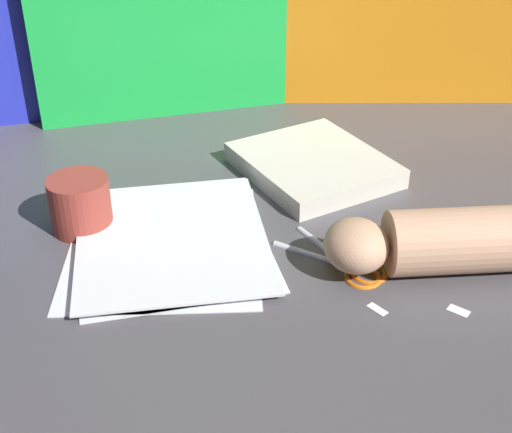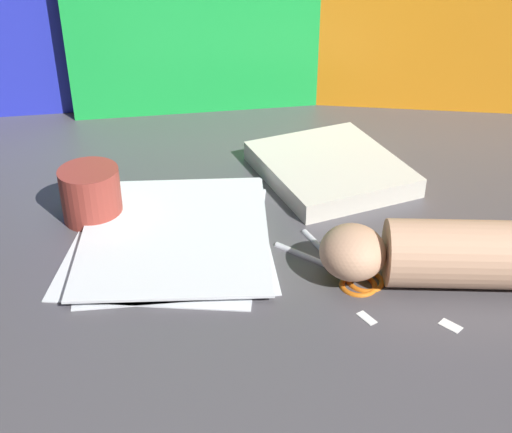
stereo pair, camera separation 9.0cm
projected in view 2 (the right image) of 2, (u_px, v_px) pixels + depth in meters
ground_plane at (240, 238)px, 0.96m from camera, size 6.00×6.00×0.00m
backdrop_panel_center at (249, 8)px, 1.25m from camera, size 0.64×0.11×0.37m
backdrop_panel_right at (390, 0)px, 1.25m from camera, size 0.89×0.15×0.40m
paper_stack at (174, 235)px, 0.96m from camera, size 0.29×0.32×0.01m
book_closed at (331, 168)px, 1.10m from camera, size 0.27×0.28×0.03m
scissors at (346, 270)px, 0.89m from camera, size 0.14×0.16×0.01m
hand_forearm at (465, 254)px, 0.86m from camera, size 0.34×0.11×0.08m
paper_scrap_near at (451, 325)px, 0.81m from camera, size 0.03×0.03×0.00m
paper_scrap_mid at (367, 318)px, 0.82m from camera, size 0.02×0.03×0.00m
mug at (91, 194)px, 0.99m from camera, size 0.08×0.08×0.08m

